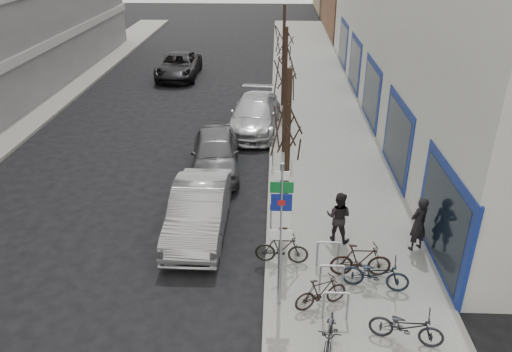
# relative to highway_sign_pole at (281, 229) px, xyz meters

# --- Properties ---
(ground) EXTENTS (120.00, 120.00, 0.00)m
(ground) POSITION_rel_highway_sign_pole_xyz_m (-2.40, 0.01, -2.46)
(ground) COLOR black
(ground) RESTS_ON ground
(sidewalk_east) EXTENTS (5.00, 70.00, 0.15)m
(sidewalk_east) POSITION_rel_highway_sign_pole_xyz_m (2.10, 10.01, -2.38)
(sidewalk_east) COLOR slate
(sidewalk_east) RESTS_ON ground
(highway_sign_pole) EXTENTS (0.55, 0.10, 4.20)m
(highway_sign_pole) POSITION_rel_highway_sign_pole_xyz_m (0.00, 0.00, 0.00)
(highway_sign_pole) COLOR gray
(highway_sign_pole) RESTS_ON ground
(bike_rack) EXTENTS (0.66, 2.26, 0.83)m
(bike_rack) POSITION_rel_highway_sign_pole_xyz_m (1.40, 0.61, -1.80)
(bike_rack) COLOR gray
(bike_rack) RESTS_ON sidewalk_east
(tree_near) EXTENTS (1.80, 1.80, 5.50)m
(tree_near) POSITION_rel_highway_sign_pole_xyz_m (0.20, 3.51, 1.65)
(tree_near) COLOR black
(tree_near) RESTS_ON ground
(tree_mid) EXTENTS (1.80, 1.80, 5.50)m
(tree_mid) POSITION_rel_highway_sign_pole_xyz_m (0.20, 10.01, 1.65)
(tree_mid) COLOR black
(tree_mid) RESTS_ON ground
(tree_far) EXTENTS (1.80, 1.80, 5.50)m
(tree_far) POSITION_rel_highway_sign_pole_xyz_m (0.20, 16.51, 1.65)
(tree_far) COLOR black
(tree_far) RESTS_ON ground
(meter_front) EXTENTS (0.10, 0.08, 1.27)m
(meter_front) POSITION_rel_highway_sign_pole_xyz_m (-0.25, 3.01, -1.54)
(meter_front) COLOR gray
(meter_front) RESTS_ON sidewalk_east
(meter_mid) EXTENTS (0.10, 0.08, 1.27)m
(meter_mid) POSITION_rel_highway_sign_pole_xyz_m (-0.25, 8.51, -1.54)
(meter_mid) COLOR gray
(meter_mid) RESTS_ON sidewalk_east
(meter_back) EXTENTS (0.10, 0.08, 1.27)m
(meter_back) POSITION_rel_highway_sign_pole_xyz_m (-0.25, 14.01, -1.54)
(meter_back) COLOR gray
(meter_back) RESTS_ON sidewalk_east
(bike_near_left) EXTENTS (0.73, 1.57, 0.92)m
(bike_near_left) POSITION_rel_highway_sign_pole_xyz_m (1.18, -1.43, -1.85)
(bike_near_left) COLOR black
(bike_near_left) RESTS_ON sidewalk_east
(bike_near_right) EXTENTS (1.55, 1.02, 0.91)m
(bike_near_right) POSITION_rel_highway_sign_pole_xyz_m (1.07, -0.05, -1.85)
(bike_near_right) COLOR black
(bike_near_right) RESTS_ON sidewalk_east
(bike_mid_curb) EXTENTS (1.87, 0.88, 1.10)m
(bike_mid_curb) POSITION_rel_highway_sign_pole_xyz_m (2.60, 0.76, -1.76)
(bike_mid_curb) COLOR black
(bike_mid_curb) RESTS_ON sidewalk_east
(bike_mid_inner) EXTENTS (1.61, 0.57, 0.96)m
(bike_mid_inner) POSITION_rel_highway_sign_pole_xyz_m (0.08, 1.82, -1.83)
(bike_mid_inner) COLOR black
(bike_mid_inner) RESTS_ON sidewalk_east
(bike_far_curb) EXTENTS (1.81, 0.96, 1.06)m
(bike_far_curb) POSITION_rel_highway_sign_pole_xyz_m (2.98, -1.20, -1.78)
(bike_far_curb) COLOR black
(bike_far_curb) RESTS_ON sidewalk_east
(bike_far_inner) EXTENTS (1.75, 0.55, 1.05)m
(bike_far_inner) POSITION_rel_highway_sign_pole_xyz_m (2.27, 1.28, -1.78)
(bike_far_inner) COLOR black
(bike_far_inner) RESTS_ON sidewalk_east
(parked_car_front) EXTENTS (1.72, 4.91, 1.62)m
(parked_car_front) POSITION_rel_highway_sign_pole_xyz_m (-2.60, 3.62, -1.65)
(parked_car_front) COLOR #9C9CA1
(parked_car_front) RESTS_ON ground
(parked_car_mid) EXTENTS (2.35, 4.89, 1.61)m
(parked_car_mid) POSITION_rel_highway_sign_pole_xyz_m (-2.60, 8.28, -1.65)
(parked_car_mid) COLOR #4F5055
(parked_car_mid) RESTS_ON ground
(parked_car_back) EXTENTS (2.73, 5.74, 1.61)m
(parked_car_back) POSITION_rel_highway_sign_pole_xyz_m (-1.20, 12.97, -1.65)
(parked_car_back) COLOR #AAAAAF
(parked_car_back) RESTS_ON ground
(lane_car) EXTENTS (2.65, 5.61, 1.55)m
(lane_car) POSITION_rel_highway_sign_pole_xyz_m (-6.70, 22.62, -1.68)
(lane_car) COLOR black
(lane_car) RESTS_ON ground
(pedestrian_near) EXTENTS (0.77, 0.69, 1.77)m
(pedestrian_near) POSITION_rel_highway_sign_pole_xyz_m (4.17, 2.70, -1.42)
(pedestrian_near) COLOR black
(pedestrian_near) RESTS_ON sidewalk_east
(pedestrian_far) EXTENTS (0.73, 0.62, 1.68)m
(pedestrian_far) POSITION_rel_highway_sign_pole_xyz_m (1.83, 3.10, -1.47)
(pedestrian_far) COLOR black
(pedestrian_far) RESTS_ON sidewalk_east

